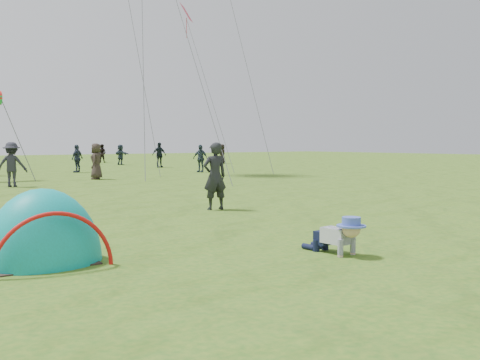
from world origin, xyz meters
TOP-DOWN VIEW (x-y plane):
  - ground at (0.00, 0.00)m, footprint 140.00×140.00m
  - crawling_toddler at (0.86, -0.77)m, footprint 0.59×0.82m
  - popup_tent at (-2.93, 1.36)m, footprint 1.73×1.46m
  - standing_adult at (2.45, 4.87)m, footprint 0.68×0.51m
  - crowd_person_1 at (5.75, 37.07)m, footprint 1.04×1.03m
  - crowd_person_2 at (11.61, 19.61)m, footprint 0.77×1.01m
  - crowd_person_4 at (20.16, 29.43)m, footprint 0.92×0.80m
  - crowd_person_7 at (13.04, 37.19)m, footprint 0.96×0.96m
  - crowd_person_8 at (12.60, 26.30)m, footprint 1.04×0.49m
  - crowd_person_10 at (4.48, 17.51)m, footprint 0.92×0.98m
  - crowd_person_11 at (12.32, 31.89)m, footprint 0.80×1.53m
  - crowd_person_14 at (5.86, 23.65)m, footprint 0.99×0.84m
  - crowd_person_15 at (0.24, 15.44)m, footprint 1.29×1.09m
  - diamond_kite_5 at (12.76, 22.88)m, footprint 1.30×1.30m

SIDE VIEW (x-z plane):
  - ground at x=0.00m, z-range 0.00..0.00m
  - popup_tent at x=-2.93m, z-range -1.06..1.06m
  - crawling_toddler at x=0.86m, z-range 0.00..0.61m
  - crowd_person_7 at x=13.04m, z-range 0.00..1.58m
  - crowd_person_11 at x=12.32m, z-range 0.00..1.58m
  - crowd_person_4 at x=20.16m, z-range 0.00..1.59m
  - crowd_person_2 at x=11.61m, z-range 0.00..1.59m
  - crowd_person_14 at x=5.86m, z-range 0.00..1.59m
  - crowd_person_10 at x=4.48m, z-range 0.00..1.68m
  - crowd_person_1 at x=5.75m, z-range 0.00..1.69m
  - standing_adult at x=2.45m, z-range 0.00..1.71m
  - crowd_person_8 at x=12.60m, z-range 0.00..1.72m
  - crowd_person_15 at x=0.24m, z-range 0.00..1.73m
  - diamond_kite_5 at x=12.76m, z-range 9.29..10.35m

